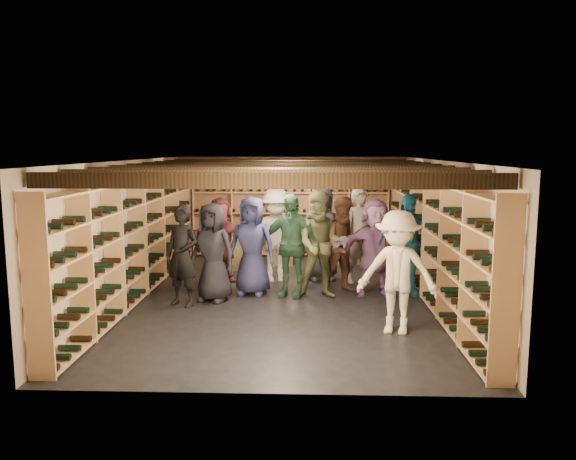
# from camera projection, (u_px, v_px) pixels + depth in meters

# --- Properties ---
(ground) EXTENTS (8.00, 8.00, 0.00)m
(ground) POSITION_uv_depth(u_px,v_px,m) (283.00, 296.00, 9.99)
(ground) COLOR black
(ground) RESTS_ON ground
(walls) EXTENTS (5.52, 8.02, 2.40)m
(walls) POSITION_uv_depth(u_px,v_px,m) (283.00, 230.00, 9.81)
(walls) COLOR #BFAC95
(walls) RESTS_ON ground
(ceiling) EXTENTS (5.50, 8.00, 0.01)m
(ceiling) POSITION_uv_depth(u_px,v_px,m) (283.00, 161.00, 9.64)
(ceiling) COLOR beige
(ceiling) RESTS_ON walls
(ceiling_joists) EXTENTS (5.40, 7.12, 0.18)m
(ceiling_joists) POSITION_uv_depth(u_px,v_px,m) (283.00, 169.00, 9.66)
(ceiling_joists) COLOR black
(ceiling_joists) RESTS_ON ground
(wine_rack_left) EXTENTS (0.32, 7.50, 2.15)m
(wine_rack_left) POSITION_uv_depth(u_px,v_px,m) (138.00, 236.00, 9.92)
(wine_rack_left) COLOR tan
(wine_rack_left) RESTS_ON ground
(wine_rack_right) EXTENTS (0.32, 7.50, 2.15)m
(wine_rack_right) POSITION_uv_depth(u_px,v_px,m) (431.00, 238.00, 9.74)
(wine_rack_right) COLOR tan
(wine_rack_right) RESTS_ON ground
(wine_rack_back) EXTENTS (4.70, 0.30, 2.15)m
(wine_rack_back) POSITION_uv_depth(u_px,v_px,m) (290.00, 212.00, 13.62)
(wine_rack_back) COLOR tan
(wine_rack_back) RESTS_ON ground
(crate_stack_left) EXTENTS (0.57, 0.45, 0.68)m
(crate_stack_left) POSITION_uv_depth(u_px,v_px,m) (238.00, 254.00, 12.10)
(crate_stack_left) COLOR tan
(crate_stack_left) RESTS_ON ground
(crate_stack_right) EXTENTS (0.51, 0.35, 0.68)m
(crate_stack_right) POSITION_uv_depth(u_px,v_px,m) (282.00, 250.00, 12.61)
(crate_stack_right) COLOR tan
(crate_stack_right) RESTS_ON ground
(crate_loose) EXTENTS (0.55, 0.42, 0.17)m
(crate_loose) POSITION_uv_depth(u_px,v_px,m) (347.00, 260.00, 12.81)
(crate_loose) COLOR tan
(crate_loose) RESTS_ON ground
(person_0) EXTENTS (0.96, 0.79, 1.70)m
(person_0) POSITION_uv_depth(u_px,v_px,m) (213.00, 252.00, 9.57)
(person_0) COLOR black
(person_0) RESTS_ON ground
(person_1) EXTENTS (0.73, 0.62, 1.69)m
(person_1) POSITION_uv_depth(u_px,v_px,m) (182.00, 256.00, 9.29)
(person_1) COLOR black
(person_1) RESTS_ON ground
(person_2) EXTENTS (0.91, 0.71, 1.87)m
(person_2) POSITION_uv_depth(u_px,v_px,m) (322.00, 245.00, 9.80)
(person_2) COLOR brown
(person_2) RESTS_ON ground
(person_3) EXTENTS (1.27, 0.94, 1.75)m
(person_3) POSITION_uv_depth(u_px,v_px,m) (397.00, 272.00, 7.91)
(person_3) COLOR beige
(person_3) RESTS_ON ground
(person_4) EXTENTS (1.12, 0.60, 1.83)m
(person_4) POSITION_uv_depth(u_px,v_px,m) (406.00, 245.00, 9.93)
(person_4) COLOR navy
(person_4) RESTS_ON ground
(person_5) EXTENTS (1.58, 0.60, 1.67)m
(person_5) POSITION_uv_depth(u_px,v_px,m) (220.00, 240.00, 11.00)
(person_5) COLOR maroon
(person_5) RESTS_ON ground
(person_6) EXTENTS (0.96, 0.72, 1.76)m
(person_6) POSITION_uv_depth(u_px,v_px,m) (252.00, 246.00, 10.01)
(person_6) COLOR #25284E
(person_6) RESTS_ON ground
(person_7) EXTENTS (0.78, 0.62, 1.86)m
(person_7) POSITION_uv_depth(u_px,v_px,m) (360.00, 236.00, 10.89)
(person_7) COLOR gray
(person_7) RESTS_ON ground
(person_8) EXTENTS (1.01, 0.89, 1.75)m
(person_8) POSITION_uv_depth(u_px,v_px,m) (345.00, 245.00, 10.14)
(person_8) COLOR #4D2D1F
(person_8) RESTS_ON ground
(person_9) EXTENTS (1.30, 0.91, 1.84)m
(person_9) POSITION_uv_depth(u_px,v_px,m) (275.00, 235.00, 10.99)
(person_9) COLOR #ACAB9C
(person_9) RESTS_ON ground
(person_10) EXTENTS (1.16, 0.74, 1.83)m
(person_10) POSITION_uv_depth(u_px,v_px,m) (290.00, 245.00, 9.89)
(person_10) COLOR #2C5337
(person_10) RESTS_ON ground
(person_11) EXTENTS (1.67, 0.77, 1.74)m
(person_11) POSITION_uv_depth(u_px,v_px,m) (375.00, 247.00, 9.99)
(person_11) COLOR #8D5F93
(person_11) RESTS_ON ground
(person_12) EXTENTS (1.03, 0.79, 1.87)m
(person_12) POSITION_uv_depth(u_px,v_px,m) (322.00, 234.00, 11.11)
(person_12) COLOR #303136
(person_12) RESTS_ON ground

